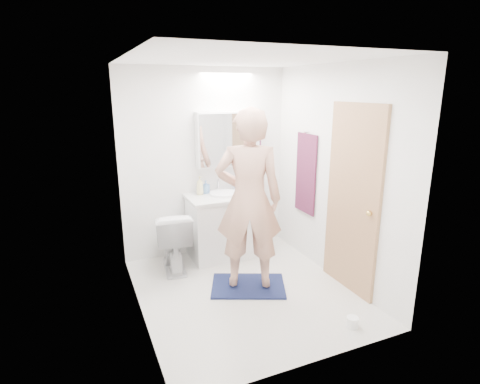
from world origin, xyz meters
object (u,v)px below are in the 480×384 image
medicine_cabinet (229,139)px  soap_bottle_b (206,187)px  person (249,200)px  toilet (172,240)px  toothbrush_cup (238,186)px  toilet_paper_roll (352,322)px  vanity_cabinet (225,227)px  soap_bottle_a (200,186)px

medicine_cabinet → soap_bottle_b: size_ratio=5.17×
person → soap_bottle_b: size_ratio=11.28×
soap_bottle_b → medicine_cabinet: bearing=5.0°
toilet → toothbrush_cup: bearing=-157.0°
toothbrush_cup → toilet_paper_roll: toothbrush_cup is taller
vanity_cabinet → person: size_ratio=0.47×
person → toilet_paper_roll: 1.54m
vanity_cabinet → person: bearing=-94.8°
medicine_cabinet → soap_bottle_b: medicine_cabinet is taller
vanity_cabinet → toothbrush_cup: toothbrush_cup is taller
toilet → toilet_paper_roll: size_ratio=6.77×
person → soap_bottle_b: 1.09m
vanity_cabinet → toilet: 0.73m
soap_bottle_b → toilet_paper_roll: size_ratio=1.55×
vanity_cabinet → soap_bottle_a: soap_bottle_a is taller
vanity_cabinet → soap_bottle_b: size_ratio=5.29×
medicine_cabinet → person: person is taller
person → medicine_cabinet: bearing=-78.0°
medicine_cabinet → soap_bottle_a: bearing=-172.1°
toilet → toilet_paper_roll: (1.22, -1.84, -0.32)m
person → toothbrush_cup: (0.33, 1.06, -0.14)m
medicine_cabinet → toilet_paper_roll: bearing=-81.0°
toilet_paper_roll → toothbrush_cup: bearing=96.6°
person → vanity_cabinet: bearing=-71.1°
soap_bottle_b → toothbrush_cup: soap_bottle_b is taller
vanity_cabinet → soap_bottle_b: bearing=136.1°
toilet → soap_bottle_b: bearing=-143.9°
vanity_cabinet → person: (-0.08, -0.90, 0.62)m
toilet → toilet_paper_roll: bearing=130.7°
soap_bottle_a → toilet_paper_roll: bearing=-69.9°
person → toothbrush_cup: bearing=-83.4°
medicine_cabinet → soap_bottle_b: (-0.34, -0.03, -0.59)m
toilet → person: person is taller
vanity_cabinet → soap_bottle_b: 0.58m
person → toilet_paper_roll: size_ratio=17.45×
soap_bottle_a → toothbrush_cup: bearing=1.1°
vanity_cabinet → soap_bottle_b: soap_bottle_b is taller
soap_bottle_a → soap_bottle_b: 0.10m
soap_bottle_a → person: bearing=-79.2°
soap_bottle_b → toothbrush_cup: bearing=-2.6°
vanity_cabinet → toilet_paper_roll: (0.50, -1.96, -0.34)m
medicine_cabinet → person: size_ratio=0.46×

